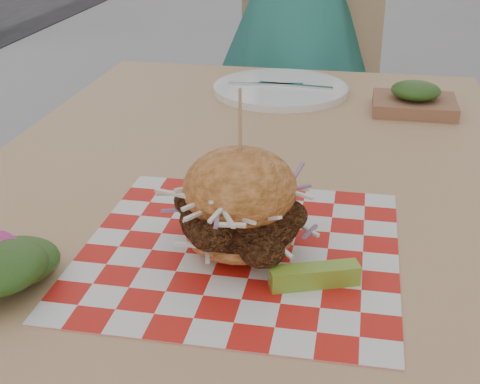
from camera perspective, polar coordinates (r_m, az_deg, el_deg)
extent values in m
imported|color=teal|center=(2.00, 4.68, 14.65)|extent=(0.64, 0.50, 1.55)
cube|color=tan|center=(0.98, 0.32, 0.54)|extent=(0.80, 1.20, 0.04)
cylinder|color=#333338|center=(1.70, -7.79, -2.62)|extent=(0.05, 0.05, 0.71)
cylinder|color=#333338|center=(1.63, 15.64, -4.59)|extent=(0.05, 0.05, 0.71)
cube|color=tan|center=(1.95, 5.24, 4.39)|extent=(0.43, 0.43, 0.04)
cube|color=tan|center=(2.07, 6.21, 12.80)|extent=(0.42, 0.05, 0.50)
cylinder|color=#333338|center=(1.92, -1.04, -3.66)|extent=(0.03, 0.03, 0.43)
cylinder|color=#333338|center=(1.88, 9.76, -4.69)|extent=(0.03, 0.03, 0.43)
cylinder|color=#333338|center=(2.23, 0.98, 0.71)|extent=(0.03, 0.03, 0.43)
cylinder|color=#333338|center=(2.20, 10.23, -0.09)|extent=(0.03, 0.03, 0.43)
cube|color=red|center=(0.77, 0.00, -4.96)|extent=(0.36, 0.36, 0.00)
ellipsoid|color=orange|center=(0.76, 0.00, -3.47)|extent=(0.12, 0.12, 0.04)
ellipsoid|color=brown|center=(0.76, 0.00, -2.34)|extent=(0.14, 0.13, 0.07)
ellipsoid|color=orange|center=(0.74, 0.00, 0.37)|extent=(0.13, 0.13, 0.09)
cylinder|color=tan|center=(0.71, 0.00, 5.16)|extent=(0.00, 0.00, 0.10)
cube|color=#84A530|center=(0.71, 6.38, -7.12)|extent=(0.10, 0.05, 0.02)
ellipsoid|color=#3F1419|center=(0.74, -18.80, -6.77)|extent=(0.08, 0.08, 0.03)
ellipsoid|color=#173F12|center=(0.77, -18.88, -5.71)|extent=(0.08, 0.08, 0.03)
cylinder|color=#E740A2|center=(0.75, -19.18, -4.55)|extent=(0.05, 0.05, 0.04)
cylinder|color=white|center=(1.36, 3.47, 8.76)|extent=(0.27, 0.27, 0.01)
cube|color=silver|center=(1.36, 2.21, 9.20)|extent=(0.15, 0.03, 0.00)
cube|color=silver|center=(1.35, 4.76, 9.04)|extent=(0.15, 0.03, 0.00)
cube|color=#8B5A3F|center=(1.28, 14.64, 7.20)|extent=(0.15, 0.12, 0.02)
ellipsoid|color=#173F12|center=(1.27, 14.77, 8.38)|extent=(0.09, 0.09, 0.03)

